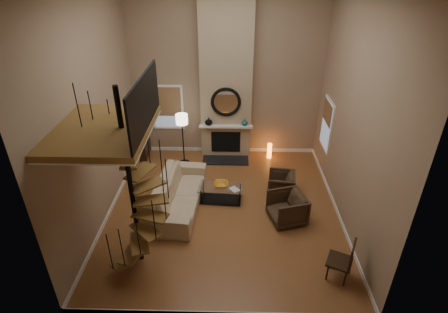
{
  "coord_description": "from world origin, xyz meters",
  "views": [
    {
      "loc": [
        0.19,
        -7.62,
        5.98
      ],
      "look_at": [
        0.0,
        0.4,
        1.4
      ],
      "focal_mm": 28.7,
      "sensor_mm": 36.0,
      "label": 1
    }
  ],
  "objects_px": {
    "armchair_far": "(290,208)",
    "coffee_table": "(221,192)",
    "hutch": "(140,131)",
    "side_chair": "(345,260)",
    "armchair_near": "(284,184)",
    "accent_lamp": "(269,151)",
    "sofa": "(178,193)",
    "floor_lamp": "(182,123)"
  },
  "relations": [
    {
      "from": "coffee_table",
      "to": "floor_lamp",
      "type": "bearing_deg",
      "value": 122.03
    },
    {
      "from": "hutch",
      "to": "accent_lamp",
      "type": "bearing_deg",
      "value": 0.37
    },
    {
      "from": "floor_lamp",
      "to": "armchair_far",
      "type": "bearing_deg",
      "value": -42.25
    },
    {
      "from": "hutch",
      "to": "armchair_near",
      "type": "relative_size",
      "value": 2.42
    },
    {
      "from": "sofa",
      "to": "coffee_table",
      "type": "xyz_separation_m",
      "value": [
        1.13,
        0.23,
        -0.11
      ]
    },
    {
      "from": "coffee_table",
      "to": "accent_lamp",
      "type": "xyz_separation_m",
      "value": [
        1.54,
        2.43,
        -0.03
      ]
    },
    {
      "from": "armchair_near",
      "to": "side_chair",
      "type": "height_order",
      "value": "side_chair"
    },
    {
      "from": "accent_lamp",
      "to": "floor_lamp",
      "type": "bearing_deg",
      "value": -171.6
    },
    {
      "from": "armchair_near",
      "to": "hutch",
      "type": "bearing_deg",
      "value": -107.46
    },
    {
      "from": "side_chair",
      "to": "hutch",
      "type": "bearing_deg",
      "value": 136.33
    },
    {
      "from": "armchair_near",
      "to": "armchair_far",
      "type": "relative_size",
      "value": 0.86
    },
    {
      "from": "hutch",
      "to": "sofa",
      "type": "height_order",
      "value": "hutch"
    },
    {
      "from": "sofa",
      "to": "floor_lamp",
      "type": "xyz_separation_m",
      "value": [
        -0.13,
        2.25,
        1.02
      ]
    },
    {
      "from": "sofa",
      "to": "coffee_table",
      "type": "bearing_deg",
      "value": -73.83
    },
    {
      "from": "side_chair",
      "to": "coffee_table",
      "type": "bearing_deg",
      "value": 134.46
    },
    {
      "from": "accent_lamp",
      "to": "side_chair",
      "type": "height_order",
      "value": "side_chair"
    },
    {
      "from": "sofa",
      "to": "armchair_far",
      "type": "distance_m",
      "value": 2.95
    },
    {
      "from": "hutch",
      "to": "floor_lamp",
      "type": "relative_size",
      "value": 1.05
    },
    {
      "from": "hutch",
      "to": "side_chair",
      "type": "distance_m",
      "value": 7.34
    },
    {
      "from": "armchair_far",
      "to": "coffee_table",
      "type": "bearing_deg",
      "value": -128.91
    },
    {
      "from": "armchair_far",
      "to": "coffee_table",
      "type": "relative_size",
      "value": 0.69
    },
    {
      "from": "floor_lamp",
      "to": "hutch",
      "type": "bearing_deg",
      "value": 164.91
    },
    {
      "from": "hutch",
      "to": "coffee_table",
      "type": "bearing_deg",
      "value": -41.73
    },
    {
      "from": "sofa",
      "to": "side_chair",
      "type": "distance_m",
      "value": 4.47
    },
    {
      "from": "sofa",
      "to": "armchair_near",
      "type": "relative_size",
      "value": 3.78
    },
    {
      "from": "armchair_far",
      "to": "floor_lamp",
      "type": "height_order",
      "value": "floor_lamp"
    },
    {
      "from": "hutch",
      "to": "coffee_table",
      "type": "distance_m",
      "value": 3.67
    },
    {
      "from": "armchair_near",
      "to": "armchair_far",
      "type": "xyz_separation_m",
      "value": [
        0.03,
        -1.05,
        0.0
      ]
    },
    {
      "from": "hutch",
      "to": "floor_lamp",
      "type": "height_order",
      "value": "hutch"
    },
    {
      "from": "hutch",
      "to": "armchair_near",
      "type": "distance_m",
      "value": 4.94
    },
    {
      "from": "coffee_table",
      "to": "accent_lamp",
      "type": "distance_m",
      "value": 2.87
    },
    {
      "from": "sofa",
      "to": "armchair_far",
      "type": "xyz_separation_m",
      "value": [
        2.91,
        -0.51,
        -0.04
      ]
    },
    {
      "from": "armchair_near",
      "to": "side_chair",
      "type": "xyz_separation_m",
      "value": [
        0.87,
        -2.97,
        0.17
      ]
    },
    {
      "from": "coffee_table",
      "to": "accent_lamp",
      "type": "height_order",
      "value": "accent_lamp"
    },
    {
      "from": "accent_lamp",
      "to": "coffee_table",
      "type": "bearing_deg",
      "value": -122.33
    },
    {
      "from": "armchair_near",
      "to": "armchair_far",
      "type": "distance_m",
      "value": 1.05
    },
    {
      "from": "accent_lamp",
      "to": "side_chair",
      "type": "relative_size",
      "value": 0.52
    },
    {
      "from": "accent_lamp",
      "to": "hutch",
      "type": "bearing_deg",
      "value": -179.63
    },
    {
      "from": "hutch",
      "to": "accent_lamp",
      "type": "distance_m",
      "value": 4.28
    },
    {
      "from": "armchair_near",
      "to": "floor_lamp",
      "type": "xyz_separation_m",
      "value": [
        -3.0,
        1.71,
        1.06
      ]
    },
    {
      "from": "armchair_near",
      "to": "coffee_table",
      "type": "bearing_deg",
      "value": -72.17
    },
    {
      "from": "coffee_table",
      "to": "side_chair",
      "type": "relative_size",
      "value": 1.23
    }
  ]
}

